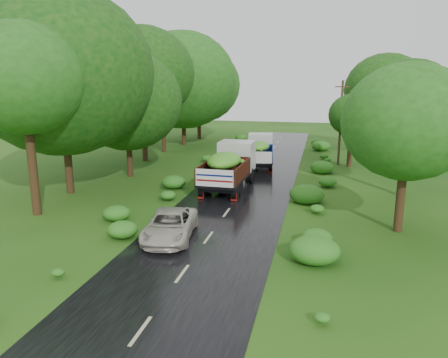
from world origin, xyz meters
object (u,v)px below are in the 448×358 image
(truck_near, at_px, (230,164))
(truck_far, at_px, (260,149))
(car, at_px, (170,225))
(utility_pole, at_px, (341,122))

(truck_near, distance_m, truck_far, 8.01)
(truck_far, relative_size, car, 1.37)
(truck_far, bearing_deg, truck_near, -103.27)
(truck_near, bearing_deg, truck_far, 85.36)
(truck_far, xyz_separation_m, utility_pole, (6.56, 2.21, 2.25))
(truck_near, relative_size, utility_pole, 0.98)
(truck_near, bearing_deg, utility_pole, 55.62)
(truck_near, relative_size, car, 1.54)
(utility_pole, bearing_deg, truck_far, -166.43)
(utility_pole, bearing_deg, car, -117.30)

